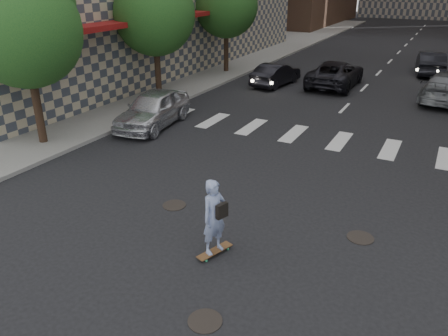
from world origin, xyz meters
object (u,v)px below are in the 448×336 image
object	(u,v)px
tree_a	(27,25)
traffic_car_a	(276,74)
tree_b	(156,10)
traffic_car_b	(448,87)
tree_c	(228,2)
silver_sedan	(153,109)
skateboarder	(215,217)
traffic_car_c	(336,74)
traffic_car_e	(430,63)

from	to	relation	value
tree_a	traffic_car_a	world-z (taller)	tree_a
tree_b	traffic_car_b	distance (m)	16.00
tree_c	tree_a	bearing A→B (deg)	-90.00
tree_a	silver_sedan	size ratio (longest dim) A/B	1.41
traffic_car_a	skateboarder	bearing A→B (deg)	114.18
silver_sedan	traffic_car_a	xyz separation A→B (m)	(1.95, 10.03, -0.12)
tree_c	skateboarder	size ratio (longest dim) A/B	3.29
traffic_car_c	tree_b	bearing A→B (deg)	43.57
silver_sedan	traffic_car_c	size ratio (longest dim) A/B	0.84
traffic_car_c	skateboarder	bearing A→B (deg)	95.81
skateboarder	traffic_car_e	xyz separation A→B (m)	(2.85, 25.52, -0.28)
silver_sedan	traffic_car_e	world-z (taller)	silver_sedan
tree_a	skateboarder	xyz separation A→B (m)	(9.73, -3.55, -3.60)
skateboarder	traffic_car_e	world-z (taller)	skateboarder
traffic_car_b	traffic_car_c	distance (m)	6.29
tree_a	traffic_car_c	xyz separation A→B (m)	(7.73, 15.41, -3.88)
tree_b	traffic_car_e	world-z (taller)	tree_b
tree_a	silver_sedan	world-z (taller)	tree_a
silver_sedan	traffic_car_e	bearing A→B (deg)	53.34
silver_sedan	traffic_car_e	distance (m)	20.68
traffic_car_c	traffic_car_e	bearing A→B (deg)	-126.64
traffic_car_e	traffic_car_a	bearing A→B (deg)	37.00
traffic_car_c	traffic_car_e	world-z (taller)	traffic_car_e
tree_b	silver_sedan	size ratio (longest dim) A/B	1.41
tree_b	silver_sedan	bearing A→B (deg)	-58.87
silver_sedan	traffic_car_e	size ratio (longest dim) A/B	1.00
tree_a	tree_b	bearing A→B (deg)	90.00
silver_sedan	traffic_car_b	bearing A→B (deg)	35.81
traffic_car_b	traffic_car_c	xyz separation A→B (m)	(-6.25, 0.66, -0.01)
tree_a	silver_sedan	xyz separation A→B (m)	(2.45, 3.94, -3.85)
tree_c	skateboarder	distance (m)	22.13
traffic_car_e	traffic_car_c	bearing A→B (deg)	46.14
traffic_car_b	traffic_car_c	bearing A→B (deg)	1.58
traffic_car_b	traffic_car_c	world-z (taller)	traffic_car_b
tree_a	traffic_car_c	size ratio (longest dim) A/B	1.19
traffic_car_a	traffic_car_c	bearing A→B (deg)	-149.24
traffic_car_a	traffic_car_e	world-z (taller)	traffic_car_e
silver_sedan	traffic_car_a	distance (m)	10.22
skateboarder	silver_sedan	distance (m)	10.44
tree_a	skateboarder	distance (m)	10.96
skateboarder	silver_sedan	size ratio (longest dim) A/B	0.43
skateboarder	traffic_car_a	xyz separation A→B (m)	(-5.32, 17.51, -0.37)
skateboarder	traffic_car_e	bearing A→B (deg)	102.57
tree_b	traffic_car_c	world-z (taller)	tree_b
tree_a	tree_c	distance (m)	16.00
tree_c	traffic_car_c	distance (m)	8.67
skateboarder	tree_a	bearing A→B (deg)	178.91
traffic_car_a	traffic_car_e	size ratio (longest dim) A/B	0.88
traffic_car_e	traffic_car_b	bearing A→B (deg)	93.62
silver_sedan	traffic_car_b	size ratio (longest dim) A/B	0.87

